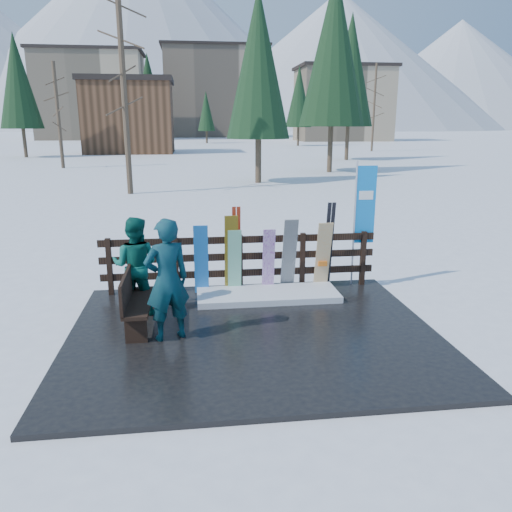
{
  "coord_description": "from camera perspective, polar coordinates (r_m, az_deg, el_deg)",
  "views": [
    {
      "loc": [
        -0.93,
        -7.58,
        3.4
      ],
      "look_at": [
        0.17,
        1.0,
        1.1
      ],
      "focal_mm": 35.0,
      "sensor_mm": 36.0,
      "label": 1
    }
  ],
  "objects": [
    {
      "name": "deck",
      "position": [
        8.34,
        -0.31,
        -8.86
      ],
      "size": [
        6.0,
        5.0,
        0.08
      ],
      "primitive_type": "cube",
      "color": "black",
      "rests_on": "ground"
    },
    {
      "name": "snow_patch",
      "position": [
        9.84,
        1.37,
        -4.46
      ],
      "size": [
        2.76,
        1.0,
        0.12
      ],
      "primitive_type": "cube",
      "color": "white",
      "rests_on": "deck"
    },
    {
      "name": "snowboard_4",
      "position": [
        10.07,
        3.8,
        0.14
      ],
      "size": [
        0.28,
        0.43,
        1.52
      ],
      "primitive_type": "cube",
      "rotation": [
        0.26,
        0.0,
        0.0
      ],
      "color": "black",
      "rests_on": "deck"
    },
    {
      "name": "snowboard_5",
      "position": [
        10.24,
        7.65,
        0.02
      ],
      "size": [
        0.3,
        0.34,
        1.43
      ],
      "primitive_type": "cube",
      "rotation": [
        0.22,
        0.0,
        0.0
      ],
      "color": "silver",
      "rests_on": "deck"
    },
    {
      "name": "mountains",
      "position": [
        339.37,
        -9.6,
        22.62
      ],
      "size": [
        520.0,
        260.0,
        120.0
      ],
      "color": "white",
      "rests_on": "ground"
    },
    {
      "name": "resort_buildings",
      "position": [
        123.17,
        -6.71,
        17.77
      ],
      "size": [
        73.0,
        87.6,
        22.6
      ],
      "color": "tan",
      "rests_on": "ground"
    },
    {
      "name": "ground",
      "position": [
        8.35,
        -0.31,
        -9.12
      ],
      "size": [
        700.0,
        700.0,
        0.0
      ],
      "primitive_type": "plane",
      "color": "white",
      "rests_on": "ground"
    },
    {
      "name": "snowboard_0",
      "position": [
        9.9,
        -6.28,
        -0.44
      ],
      "size": [
        0.28,
        0.25,
        1.43
      ],
      "primitive_type": "cube",
      "rotation": [
        0.15,
        0.0,
        0.0
      ],
      "color": "blue",
      "rests_on": "deck"
    },
    {
      "name": "snowboard_1",
      "position": [
        9.95,
        -2.46,
        -0.63
      ],
      "size": [
        0.27,
        0.21,
        1.32
      ],
      "primitive_type": "cube",
      "rotation": [
        0.14,
        0.0,
        0.0
      ],
      "color": "white",
      "rests_on": "deck"
    },
    {
      "name": "person_front",
      "position": [
        7.86,
        -10.12,
        -2.7
      ],
      "size": [
        0.83,
        0.69,
        1.95
      ],
      "primitive_type": "imported",
      "rotation": [
        0.0,
        0.0,
        3.5
      ],
      "color": "#0F514D",
      "rests_on": "deck"
    },
    {
      "name": "fence",
      "position": [
        10.17,
        -1.83,
        -0.28
      ],
      "size": [
        5.6,
        0.1,
        1.15
      ],
      "color": "black",
      "rests_on": "deck"
    },
    {
      "name": "person_back",
      "position": [
        9.15,
        -13.61,
        -1.04
      ],
      "size": [
        0.97,
        0.83,
        1.75
      ],
      "primitive_type": "imported",
      "rotation": [
        0.0,
        0.0,
        2.92
      ],
      "color": "#0B5245",
      "rests_on": "deck"
    },
    {
      "name": "snowboard_2",
      "position": [
        9.91,
        -2.85,
        0.17
      ],
      "size": [
        0.26,
        0.29,
        1.61
      ],
      "primitive_type": "cube",
      "rotation": [
        0.16,
        0.0,
        0.0
      ],
      "color": "gold",
      "rests_on": "deck"
    },
    {
      "name": "rental_flag",
      "position": [
        10.56,
        12.11,
        5.23
      ],
      "size": [
        0.45,
        0.04,
        2.6
      ],
      "color": "silver",
      "rests_on": "deck"
    },
    {
      "name": "trees",
      "position": [
        54.94,
        -2.6,
        17.42
      ],
      "size": [
        42.24,
        68.68,
        12.87
      ],
      "color": "#382B1E",
      "rests_on": "ground"
    },
    {
      "name": "bench",
      "position": [
        8.52,
        -13.76,
        -4.78
      ],
      "size": [
        0.41,
        1.5,
        0.97
      ],
      "color": "black",
      "rests_on": "deck"
    },
    {
      "name": "ski_pair_a",
      "position": [
        9.96,
        -2.26,
        0.72
      ],
      "size": [
        0.17,
        0.18,
        1.76
      ],
      "color": "#A12A13",
      "rests_on": "deck"
    },
    {
      "name": "ski_pair_b",
      "position": [
        10.29,
        8.29,
        1.19
      ],
      "size": [
        0.17,
        0.29,
        1.82
      ],
      "color": "black",
      "rests_on": "deck"
    },
    {
      "name": "snowboard_3",
      "position": [
        10.03,
        1.44,
        -0.5
      ],
      "size": [
        0.24,
        0.23,
        1.32
      ],
      "primitive_type": "cube",
      "rotation": [
        0.16,
        0.0,
        0.0
      ],
      "color": "white",
      "rests_on": "deck"
    }
  ]
}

